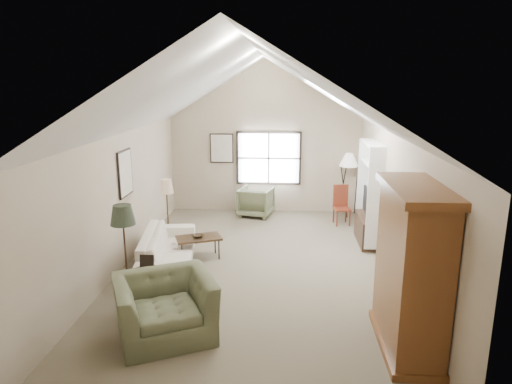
# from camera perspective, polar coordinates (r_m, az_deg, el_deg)

# --- Properties ---
(room_shell) EXTENTS (5.01, 8.01, 4.00)m
(room_shell) POSITION_cam_1_polar(r_m,az_deg,el_deg) (7.98, -0.19, 12.01)
(room_shell) COLOR #716750
(room_shell) RESTS_ON ground
(window) EXTENTS (1.72, 0.08, 1.42)m
(window) POSITION_cam_1_polar(r_m,az_deg,el_deg) (12.09, 1.59, 4.25)
(window) COLOR black
(window) RESTS_ON room_shell
(skylight) EXTENTS (0.80, 1.20, 0.52)m
(skylight) POSITION_cam_1_polar(r_m,az_deg,el_deg) (8.89, 8.81, 12.12)
(skylight) COLOR white
(skylight) RESTS_ON room_shell
(wall_art) EXTENTS (1.97, 3.71, 0.88)m
(wall_art) POSITION_cam_1_polar(r_m,az_deg,el_deg) (10.33, -9.91, 3.97)
(wall_art) COLOR black
(wall_art) RESTS_ON room_shell
(armoire) EXTENTS (0.60, 1.50, 2.20)m
(armoire) POSITION_cam_1_polar(r_m,az_deg,el_deg) (6.25, 18.82, -9.15)
(armoire) COLOR brown
(armoire) RESTS_ON ground
(tv_alcove) EXTENTS (0.32, 1.30, 2.10)m
(tv_alcove) POSITION_cam_1_polar(r_m,az_deg,el_deg) (9.99, 13.99, 0.04)
(tv_alcove) COLOR white
(tv_alcove) RESTS_ON ground
(media_console) EXTENTS (0.34, 1.18, 0.60)m
(media_console) POSITION_cam_1_polar(r_m,az_deg,el_deg) (10.22, 13.60, -4.59)
(media_console) COLOR #382316
(media_console) RESTS_ON ground
(tv_panel) EXTENTS (0.05, 0.90, 0.55)m
(tv_panel) POSITION_cam_1_polar(r_m,az_deg,el_deg) (10.04, 13.80, -1.23)
(tv_panel) COLOR black
(tv_panel) RESTS_ON media_console
(sofa) EXTENTS (1.24, 2.44, 0.68)m
(sofa) POSITION_cam_1_polar(r_m,az_deg,el_deg) (8.85, -10.94, -7.07)
(sofa) COLOR #F0E2CF
(sofa) RESTS_ON ground
(armchair_near) EXTENTS (1.65, 1.58, 0.84)m
(armchair_near) POSITION_cam_1_polar(r_m,az_deg,el_deg) (6.58, -11.33, -13.98)
(armchair_near) COLOR #545B3F
(armchair_near) RESTS_ON ground
(armchair_far) EXTENTS (0.98, 1.00, 0.76)m
(armchair_far) POSITION_cam_1_polar(r_m,az_deg,el_deg) (11.88, -0.00, -1.20)
(armchair_far) COLOR #656A4A
(armchair_far) RESTS_ON ground
(coffee_table) EXTENTS (0.99, 0.77, 0.44)m
(coffee_table) POSITION_cam_1_polar(r_m,az_deg,el_deg) (9.19, -7.14, -6.92)
(coffee_table) COLOR #392817
(coffee_table) RESTS_ON ground
(bowl) EXTENTS (0.27, 0.27, 0.05)m
(bowl) POSITION_cam_1_polar(r_m,az_deg,el_deg) (9.11, -7.18, -5.46)
(bowl) COLOR #362716
(bowl) RESTS_ON coffee_table
(side_table) EXTENTS (0.66, 0.66, 0.58)m
(side_table) POSITION_cam_1_polar(r_m,az_deg,el_deg) (7.43, -13.30, -11.80)
(side_table) COLOR #362016
(side_table) RESTS_ON ground
(side_chair) EXTENTS (0.43, 0.43, 0.97)m
(side_chair) POSITION_cam_1_polar(r_m,az_deg,el_deg) (11.33, 10.71, -1.65)
(side_chair) COLOR brown
(side_chair) RESTS_ON ground
(tripod_lamp) EXTENTS (0.56, 0.56, 1.67)m
(tripod_lamp) POSITION_cam_1_polar(r_m,az_deg,el_deg) (12.05, 11.40, 0.98)
(tripod_lamp) COLOR white
(tripod_lamp) RESTS_ON ground
(dark_lamp) EXTENTS (0.44, 0.44, 1.63)m
(dark_lamp) POSITION_cam_1_polar(r_m,az_deg,el_deg) (7.53, -16.01, -7.32)
(dark_lamp) COLOR #252C1F
(dark_lamp) RESTS_ON ground
(tan_lamp) EXTENTS (0.33, 0.33, 1.46)m
(tan_lamp) POSITION_cam_1_polar(r_m,az_deg,el_deg) (9.91, -10.99, -2.43)
(tan_lamp) COLOR tan
(tan_lamp) RESTS_ON ground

